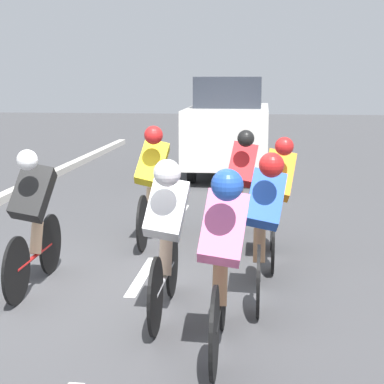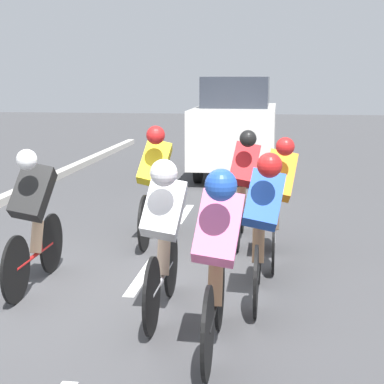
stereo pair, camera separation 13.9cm
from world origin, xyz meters
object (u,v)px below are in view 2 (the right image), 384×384
object	(u,v)px
cyclist_blue	(262,222)
support_car	(236,126)
cyclist_white	(163,233)
cyclist_black	(33,216)
cyclist_pink	(217,257)
cyclist_red	(243,184)
cyclist_orange	(278,198)
cyclist_yellow	(154,181)

from	to	relation	value
cyclist_blue	support_car	size ratio (longest dim) A/B	0.44
cyclist_blue	support_car	bearing A→B (deg)	-84.44
cyclist_white	support_car	world-z (taller)	support_car
cyclist_blue	cyclist_black	bearing A→B (deg)	-1.55
cyclist_pink	cyclist_red	bearing A→B (deg)	-90.17
cyclist_pink	cyclist_red	distance (m)	3.49
cyclist_white	cyclist_red	size ratio (longest dim) A/B	0.98
cyclist_blue	cyclist_red	distance (m)	2.23
cyclist_orange	cyclist_black	xyz separation A→B (m)	(2.45, 1.27, -0.01)
cyclist_white	cyclist_black	xyz separation A→B (m)	(1.44, -0.59, -0.02)
support_car	cyclist_orange	bearing A→B (deg)	97.87
cyclist_yellow	cyclist_blue	distance (m)	2.51
cyclist_red	support_car	world-z (taller)	support_car
cyclist_white	cyclist_blue	world-z (taller)	cyclist_blue
cyclist_blue	cyclist_yellow	bearing A→B (deg)	-54.64
cyclist_black	support_car	world-z (taller)	support_car
cyclist_pink	cyclist_black	size ratio (longest dim) A/B	1.00
cyclist_white	cyclist_red	distance (m)	2.80
cyclist_orange	cyclist_red	bearing A→B (deg)	-63.19
cyclist_black	support_car	bearing A→B (deg)	-100.85
cyclist_yellow	cyclist_white	bearing A→B (deg)	102.83
cyclist_blue	cyclist_orange	bearing A→B (deg)	-96.19
cyclist_white	cyclist_orange	size ratio (longest dim) A/B	1.00
cyclist_pink	cyclist_yellow	xyz separation A→B (m)	(1.14, -3.32, 0.02)
cyclist_white	cyclist_blue	xyz separation A→B (m)	(-0.86, -0.53, 0.00)
cyclist_yellow	support_car	world-z (taller)	support_car
cyclist_pink	support_car	distance (m)	9.33
cyclist_orange	cyclist_yellow	size ratio (longest dim) A/B	0.99
cyclist_pink	cyclist_blue	size ratio (longest dim) A/B	0.99
cyclist_pink	support_car	size ratio (longest dim) A/B	0.43
cyclist_white	cyclist_blue	distance (m)	1.01
cyclist_red	cyclist_black	world-z (taller)	cyclist_red
cyclist_pink	cyclist_blue	bearing A→B (deg)	-103.68
cyclist_yellow	cyclist_black	size ratio (longest dim) A/B	1.02
cyclist_yellow	cyclist_blue	bearing A→B (deg)	125.36
cyclist_orange	cyclist_blue	xyz separation A→B (m)	(0.14, 1.33, 0.01)
cyclist_orange	cyclist_red	xyz separation A→B (m)	(0.45, -0.88, 0.00)
cyclist_white	cyclist_red	xyz separation A→B (m)	(-0.56, -2.74, -0.01)
cyclist_orange	support_car	bearing A→B (deg)	-82.13
cyclist_yellow	cyclist_pink	bearing A→B (deg)	108.91
cyclist_white	cyclist_black	world-z (taller)	cyclist_white
cyclist_orange	cyclist_pink	distance (m)	2.65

